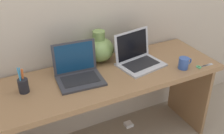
# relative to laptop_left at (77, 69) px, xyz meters

# --- Properties ---
(desk) EXTENTS (1.63, 0.57, 0.72)m
(desk) POSITION_rel_laptop_left_xyz_m (0.24, -0.05, -0.21)
(desk) COLOR olive
(desk) RESTS_ON ground
(laptop_left) EXTENTS (0.33, 0.27, 0.25)m
(laptop_left) POSITION_rel_laptop_left_xyz_m (0.00, 0.00, 0.00)
(laptop_left) COLOR #333338
(laptop_left) RESTS_ON desk
(laptop_right) EXTENTS (0.36, 0.31, 0.24)m
(laptop_right) POSITION_rel_laptop_left_xyz_m (0.48, -0.00, -0.00)
(laptop_right) COLOR #B2B2B7
(laptop_right) RESTS_ON desk
(green_vase) EXTENTS (0.23, 0.23, 0.25)m
(green_vase) POSITION_rel_laptop_left_xyz_m (0.24, 0.17, 0.04)
(green_vase) COLOR #75934C
(green_vase) RESTS_ON desk
(coffee_mug) EXTENTS (0.11, 0.08, 0.09)m
(coffee_mug) POSITION_rel_laptop_left_xyz_m (0.75, -0.23, -0.02)
(coffee_mug) COLOR #335199
(coffee_mug) RESTS_ON desk
(pen_cup) EXTENTS (0.07, 0.07, 0.18)m
(pen_cup) POSITION_rel_laptop_left_xyz_m (-0.37, -0.01, -0.01)
(pen_cup) COLOR black
(pen_cup) RESTS_ON desk
(scissors) EXTENTS (0.15, 0.04, 0.01)m
(scissors) POSITION_rel_laptop_left_xyz_m (0.89, -0.28, -0.06)
(scissors) COLOR #B7B7BC
(scissors) RESTS_ON desk
(power_brick) EXTENTS (0.07, 0.07, 0.03)m
(power_brick) POSITION_rel_laptop_left_xyz_m (0.49, 0.10, -0.77)
(power_brick) COLOR white
(power_brick) RESTS_ON ground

